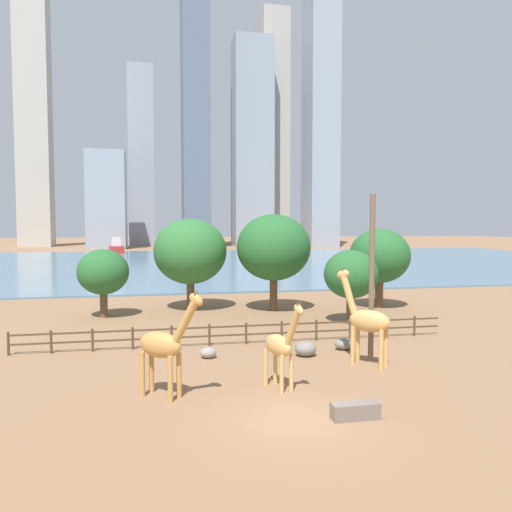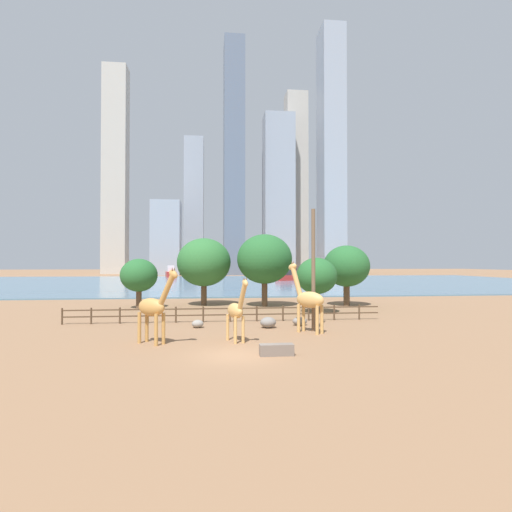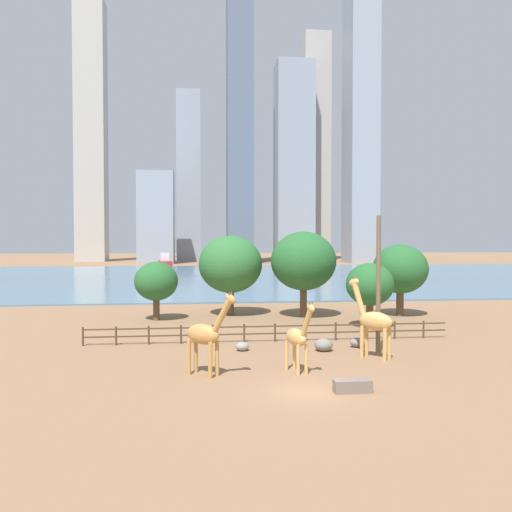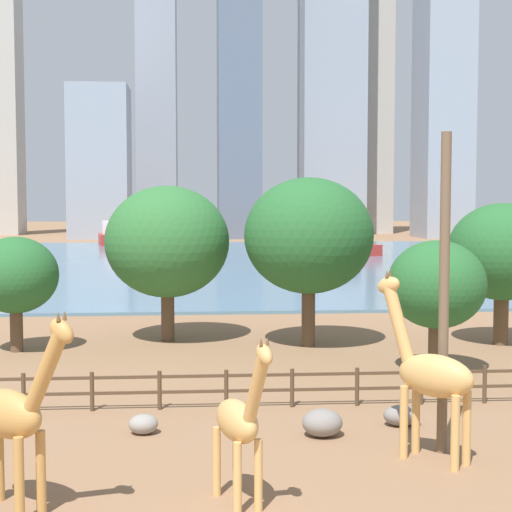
% 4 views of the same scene
% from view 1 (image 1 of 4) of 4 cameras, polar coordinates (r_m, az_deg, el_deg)
% --- Properties ---
extents(ground_plane, '(400.00, 400.00, 0.00)m').
position_cam_1_polar(ground_plane, '(97.60, -8.50, -0.69)').
color(ground_plane, '#8C6647').
extents(harbor_water, '(180.00, 86.00, 0.20)m').
position_cam_1_polar(harbor_water, '(94.61, -8.41, -0.76)').
color(harbor_water, slate).
rests_on(harbor_water, ground).
extents(giraffe_tall, '(2.89, 2.52, 4.64)m').
position_cam_1_polar(giraffe_tall, '(21.28, -10.48, -9.98)').
color(giraffe_tall, '#C18C47').
rests_on(giraffe_tall, ground).
extents(giraffe_companion, '(1.40, 2.75, 4.07)m').
position_cam_1_polar(giraffe_companion, '(22.05, 2.82, -10.22)').
color(giraffe_companion, tan).
rests_on(giraffe_companion, ground).
extents(giraffe_young, '(2.48, 2.60, 5.04)m').
position_cam_1_polar(giraffe_young, '(26.19, 12.50, -7.18)').
color(giraffe_young, tan).
rests_on(giraffe_young, ground).
extents(utility_pole, '(0.28, 0.28, 8.77)m').
position_cam_1_polar(utility_pole, '(26.70, 13.08, -2.52)').
color(utility_pole, brown).
rests_on(utility_pole, ground).
extents(boulder_near_fence, '(1.14, 0.86, 0.64)m').
position_cam_1_polar(boulder_near_fence, '(29.59, 10.09, -9.89)').
color(boulder_near_fence, gray).
rests_on(boulder_near_fence, ground).
extents(boulder_by_pole, '(1.19, 1.08, 0.81)m').
position_cam_1_polar(boulder_by_pole, '(27.88, 5.68, -10.51)').
color(boulder_by_pole, gray).
rests_on(boulder_by_pole, ground).
extents(boulder_small, '(0.88, 0.78, 0.58)m').
position_cam_1_polar(boulder_small, '(27.51, -5.48, -10.94)').
color(boulder_small, gray).
rests_on(boulder_small, ground).
extents(feeding_trough, '(1.80, 0.60, 0.60)m').
position_cam_1_polar(feeding_trough, '(19.66, 11.28, -16.97)').
color(feeding_trough, '#72665B').
rests_on(feeding_trough, ground).
extents(enclosure_fence, '(26.12, 0.14, 1.30)m').
position_cam_1_polar(enclosure_fence, '(30.27, -2.35, -8.67)').
color(enclosure_fence, '#4C3826').
rests_on(enclosure_fence, ground).
extents(tree_left_large, '(6.14, 6.14, 7.71)m').
position_cam_1_polar(tree_left_large, '(42.43, -7.53, 0.50)').
color(tree_left_large, brown).
rests_on(tree_left_large, ground).
extents(tree_center_broad, '(5.21, 5.21, 6.86)m').
position_cam_1_polar(tree_center_broad, '(44.39, 13.95, -0.02)').
color(tree_center_broad, brown).
rests_on(tree_center_broad, ground).
extents(tree_right_tall, '(3.92, 3.92, 5.32)m').
position_cam_1_polar(tree_right_tall, '(40.35, -17.07, -1.79)').
color(tree_right_tall, brown).
rests_on(tree_right_tall, ground).
extents(tree_left_small, '(3.93, 3.93, 5.38)m').
position_cam_1_polar(tree_left_small, '(36.85, 10.80, -2.10)').
color(tree_left_small, brown).
rests_on(tree_left_small, ground).
extents(tree_right_small, '(6.15, 6.15, 8.08)m').
position_cam_1_polar(tree_right_small, '(41.49, 2.02, 0.96)').
color(tree_right_small, brown).
rests_on(tree_right_small, ground).
extents(boat_ferry, '(4.46, 8.98, 3.78)m').
position_cam_1_polar(boat_ferry, '(130.69, -15.67, 0.93)').
color(boat_ferry, '#B22D28').
rests_on(boat_ferry, harbor_water).
extents(boat_sailboat, '(7.37, 5.41, 3.07)m').
position_cam_1_polar(boat_sailboat, '(102.71, 1.98, 0.25)').
color(boat_sailboat, '#B22D28').
rests_on(boat_sailboat, harbor_water).
extents(skyline_tower_needle, '(9.75, 9.82, 84.35)m').
position_cam_1_polar(skyline_tower_needle, '(187.87, 2.07, 14.30)').
color(skyline_tower_needle, '#B7B2A8').
rests_on(skyline_tower_needle, ground).
extents(skyline_block_central, '(10.29, 8.91, 92.08)m').
position_cam_1_polar(skyline_block_central, '(186.11, -24.08, 15.31)').
color(skyline_block_central, '#B7B2A8').
rests_on(skyline_block_central, ground).
extents(skyline_tower_glass, '(11.33, 11.60, 29.29)m').
position_cam_1_polar(skyline_tower_glass, '(158.40, -16.70, 6.12)').
color(skyline_tower_glass, '#939EAD').
rests_on(skyline_tower_glass, ground).
extents(skyline_block_left, '(9.39, 12.36, 102.34)m').
position_cam_1_polar(skyline_block_left, '(170.71, 7.42, 18.47)').
color(skyline_block_left, '#939EAD').
rests_on(skyline_block_left, ground).
extents(skyline_block_right, '(8.64, 14.72, 61.68)m').
position_cam_1_polar(skyline_block_right, '(183.79, -12.94, 10.87)').
color(skyline_block_right, '#939EAD').
rests_on(skyline_block_right, ground).
extents(skyline_tower_short, '(8.16, 13.77, 95.13)m').
position_cam_1_polar(skyline_tower_short, '(163.43, -6.98, 17.85)').
color(skyline_tower_short, slate).
rests_on(skyline_tower_short, ground).
extents(skyline_block_wide, '(13.21, 11.66, 70.57)m').
position_cam_1_polar(skyline_block_wide, '(176.26, -0.44, 12.74)').
color(skyline_block_wide, '#939EAD').
rests_on(skyline_block_wide, ground).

